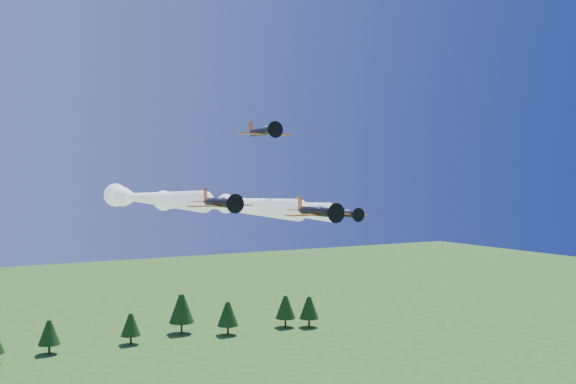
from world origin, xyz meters
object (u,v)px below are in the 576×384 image
plane_left (143,198)px  plane_slot (262,132)px  plane_lead (206,203)px  plane_right (260,206)px

plane_left → plane_slot: size_ratio=5.46×
plane_lead → plane_left: plane_left is taller
plane_right → plane_lead: bearing=-157.4°
plane_left → plane_right: (21.86, 6.22, -1.82)m
plane_right → plane_slot: plane_slot is taller
plane_left → plane_slot: (10.72, -16.47, 8.74)m
plane_left → plane_slot: plane_slot is taller
plane_left → plane_slot: bearing=-59.7°
plane_slot → plane_right: bearing=65.9°
plane_slot → plane_lead: bearing=92.7°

